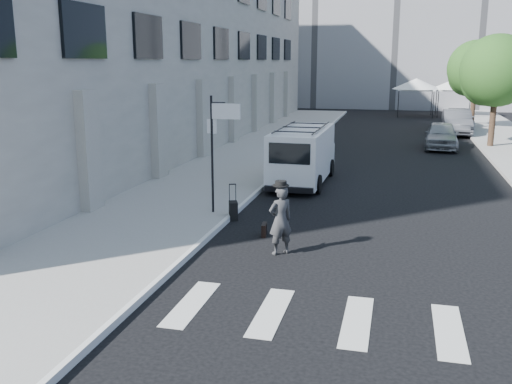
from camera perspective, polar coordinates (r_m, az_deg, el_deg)
The scene contains 15 objects.
ground at distance 13.83m, azimuth 1.82°, elevation -6.59°, with size 120.00×120.00×0.00m, color black.
sidewalk_left at distance 29.93m, azimuth 0.40°, elevation 4.23°, with size 4.50×48.00×0.15m, color gray.
building_left at distance 33.91m, azimuth -11.16°, elevation 15.07°, with size 10.00×44.00×12.00m, color gray.
sign_pole at distance 16.86m, azimuth -3.69°, elevation 6.22°, with size 1.03×0.07×3.50m.
tree_near at distance 33.24m, azimuth 22.73°, elevation 10.87°, with size 3.80×3.83×6.03m.
tree_far at distance 42.17m, azimuth 20.97°, elevation 11.26°, with size 3.80×3.83×6.03m.
tent_left at distance 50.79m, azimuth 15.75°, elevation 10.35°, with size 4.00×4.00×3.20m.
tent_right at distance 51.47m, azimuth 19.35°, elevation 10.14°, with size 4.00×4.00×3.20m.
businessman at distance 13.86m, azimuth 2.46°, elevation -2.84°, with size 0.62×0.41×1.71m, color #333335.
briefcase at distance 15.46m, azimuth 0.83°, elevation -3.79°, with size 0.12×0.44×0.34m, color black.
suitcase at distance 16.98m, azimuth -2.28°, elevation -1.86°, with size 0.37×0.44×1.07m.
cargo_van at distance 22.16m, azimuth 4.73°, elevation 3.76°, with size 2.03×5.56×2.10m.
parked_car_a at distance 32.40m, azimuth 18.05°, elevation 5.42°, with size 1.70×4.22×1.44m, color gray.
parked_car_b at distance 38.96m, azimuth 19.43°, elevation 6.59°, with size 1.67×4.78×1.57m, color #525459.
parked_car_c at distance 42.13m, azimuth 19.68°, elevation 6.84°, with size 1.87×4.60×1.34m, color gray.
Camera 1 is at (2.75, -12.74, 4.63)m, focal length 40.00 mm.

